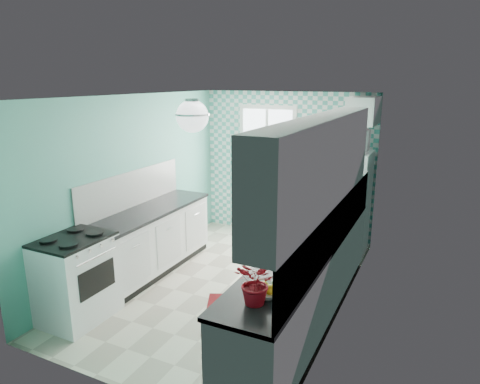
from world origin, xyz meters
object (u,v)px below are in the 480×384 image
at_px(fridge, 344,203).
at_px(microwave, 348,140).
at_px(ceiling_light, 192,116).
at_px(fruit_bowl, 264,292).
at_px(sink, 331,220).
at_px(stove, 76,277).
at_px(potted_plant, 257,283).

distance_m(fridge, microwave, 0.99).
relative_size(ceiling_light, microwave, 0.58).
height_order(fridge, fruit_bowl, fridge).
distance_m(sink, microwave, 1.51).
xyz_separation_m(stove, sink, (2.40, 2.05, 0.42)).
distance_m(fridge, stove, 4.02).
relative_size(ceiling_light, stove, 0.36).
bearing_deg(ceiling_light, stove, -150.86).
height_order(ceiling_light, sink, ceiling_light).
bearing_deg(ceiling_light, potted_plant, -40.46).
distance_m(ceiling_light, microwave, 2.88).
bearing_deg(stove, sink, 40.36).
xyz_separation_m(fridge, sink, (0.09, -1.22, 0.11)).
distance_m(fridge, fruit_bowl, 3.48).
bearing_deg(microwave, fridge, 51.50).
height_order(sink, fruit_bowl, sink).
relative_size(potted_plant, microwave, 0.62).
xyz_separation_m(stove, microwave, (2.31, 3.28, 1.30)).
bearing_deg(fridge, sink, -83.19).
relative_size(fridge, microwave, 2.73).
xyz_separation_m(fridge, microwave, (0.00, 0.00, 0.99)).
distance_m(stove, fruit_bowl, 2.45).
bearing_deg(fridge, ceiling_light, -110.66).
bearing_deg(potted_plant, sink, 89.90).
height_order(fridge, stove, fridge).
relative_size(ceiling_light, fridge, 0.21).
bearing_deg(sink, potted_plant, -90.62).
bearing_deg(microwave, ceiling_light, 64.39).
height_order(fridge, sink, fridge).
relative_size(fruit_bowl, potted_plant, 0.82).
bearing_deg(potted_plant, ceiling_light, 139.54).
bearing_deg(stove, fruit_bowl, -4.79).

